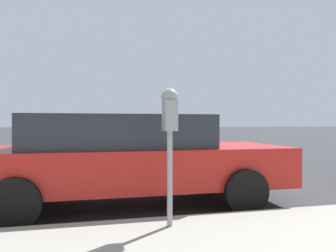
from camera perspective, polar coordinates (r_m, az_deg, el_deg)
ground_plane at (r=6.44m, az=1.63°, el=-10.96°), size 220.00×220.00×0.00m
parking_meter at (r=3.61m, az=0.31°, el=0.86°), size 0.21×0.19×1.52m
car_red at (r=5.14m, az=-7.11°, el=-5.39°), size 2.00×4.82×1.40m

